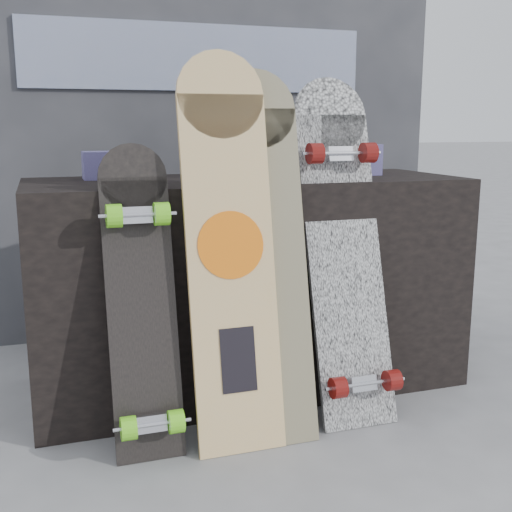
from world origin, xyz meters
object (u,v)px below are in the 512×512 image
object	(u,v)px
longboard_geisha	(230,239)
longboard_cascadia	(344,242)
vendor_table	(248,283)
skateboard_dark	(141,298)
longboard_celtic	(266,244)

from	to	relation	value
longboard_geisha	longboard_cascadia	size ratio (longest dim) A/B	1.06
longboard_geisha	vendor_table	bearing A→B (deg)	64.72
skateboard_dark	longboard_cascadia	bearing A→B (deg)	5.31
longboard_celtic	longboard_cascadia	xyz separation A→B (m)	(0.30, 0.06, -0.02)
vendor_table	skateboard_dark	size ratio (longest dim) A/B	1.70
longboard_celtic	vendor_table	bearing A→B (deg)	81.04
longboard_geisha	longboard_celtic	size ratio (longest dim) A/B	1.04
longboard_celtic	longboard_cascadia	world-z (taller)	longboard_celtic
longboard_geisha	longboard_cascadia	world-z (taller)	longboard_geisha
longboard_geisha	longboard_celtic	world-z (taller)	longboard_geisha
skateboard_dark	vendor_table	bearing A→B (deg)	39.98
longboard_cascadia	longboard_celtic	bearing A→B (deg)	-169.25
longboard_geisha	longboard_celtic	xyz separation A→B (m)	(0.13, 0.01, -0.02)
vendor_table	longboard_celtic	world-z (taller)	longboard_celtic
longboard_geisha	skateboard_dark	bearing A→B (deg)	179.08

